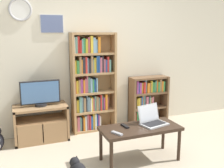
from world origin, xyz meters
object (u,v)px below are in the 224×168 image
(remote_far_from_laptop, at_px, (117,133))
(laptop, at_px, (152,119))
(bookshelf_short, at_px, (146,100))
(remote_near_laptop, at_px, (125,126))
(coffee_table, at_px, (140,131))
(television, at_px, (40,93))
(tv_stand, at_px, (41,123))
(bookshelf_tall, at_px, (91,83))

(remote_far_from_laptop, bearing_deg, laptop, 169.70)
(bookshelf_short, distance_m, remote_near_laptop, 1.53)
(coffee_table, height_order, laptop, laptop)
(television, xyz_separation_m, laptop, (1.32, -1.10, -0.23))
(tv_stand, height_order, bookshelf_tall, bookshelf_tall)
(television, xyz_separation_m, bookshelf_short, (1.91, 0.12, -0.32))
(remote_near_laptop, height_order, remote_far_from_laptop, same)
(television, relative_size, remote_near_laptop, 3.62)
(bookshelf_tall, height_order, coffee_table, bookshelf_tall)
(bookshelf_short, xyz_separation_m, remote_far_from_laptop, (-1.16, -1.38, 0.04))
(remote_near_laptop, relative_size, remote_far_from_laptop, 1.00)
(tv_stand, xyz_separation_m, bookshelf_tall, (0.86, 0.13, 0.55))
(television, height_order, bookshelf_tall, bookshelf_tall)
(bookshelf_tall, xyz_separation_m, remote_far_from_laptop, (-0.10, -1.39, -0.35))
(television, xyz_separation_m, remote_near_laptop, (0.94, -1.07, -0.28))
(laptop, distance_m, remote_near_laptop, 0.39)
(bookshelf_tall, distance_m, remote_far_from_laptop, 1.44)
(bookshelf_short, bearing_deg, bookshelf_tall, 179.36)
(laptop, height_order, remote_far_from_laptop, laptop)
(bookshelf_tall, height_order, remote_far_from_laptop, bookshelf_tall)
(laptop, bearing_deg, bookshelf_short, 51.14)
(coffee_table, distance_m, remote_far_from_laptop, 0.40)
(bookshelf_tall, distance_m, laptop, 1.35)
(bookshelf_short, bearing_deg, television, -176.52)
(laptop, bearing_deg, remote_near_laptop, 162.06)
(tv_stand, distance_m, bookshelf_short, 1.93)
(bookshelf_short, bearing_deg, remote_near_laptop, -129.31)
(laptop, bearing_deg, coffee_table, -179.37)
(television, bearing_deg, bookshelf_tall, 8.58)
(remote_near_laptop, bearing_deg, remote_far_from_laptop, -140.86)
(television, distance_m, coffee_table, 1.64)
(bookshelf_tall, distance_m, remote_near_laptop, 1.25)
(television, height_order, remote_near_laptop, television)
(bookshelf_short, relative_size, coffee_table, 0.84)
(bookshelf_short, bearing_deg, tv_stand, -176.53)
(tv_stand, distance_m, remote_far_from_laptop, 1.49)
(tv_stand, height_order, coffee_table, tv_stand)
(coffee_table, relative_size, laptop, 2.65)
(tv_stand, xyz_separation_m, remote_far_from_laptop, (0.76, -1.26, 0.20))
(coffee_table, bearing_deg, remote_far_from_laptop, -163.57)
(bookshelf_tall, relative_size, laptop, 4.24)
(coffee_table, distance_m, laptop, 0.23)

